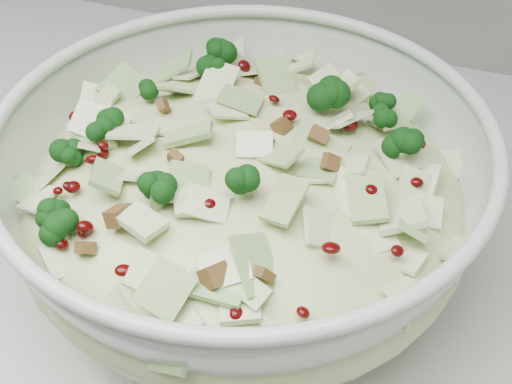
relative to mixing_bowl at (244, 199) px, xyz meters
The scene contains 2 objects.
mixing_bowl is the anchor object (origin of this frame).
salad 0.02m from the mixing_bowl, 116.57° to the right, with size 0.41×0.41×0.15m.
Camera 1 is at (0.68, 1.23, 1.34)m, focal length 50.00 mm.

